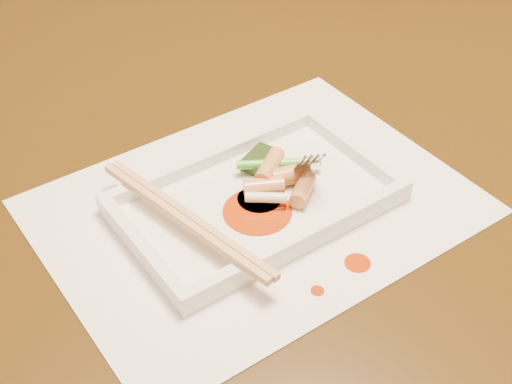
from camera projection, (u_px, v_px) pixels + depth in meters
table at (252, 179)px, 0.89m from camera, size 1.40×0.90×0.75m
placemat at (256, 207)px, 0.69m from camera, size 0.40×0.30×0.00m
sauce_splatter_a at (358, 263)px, 0.64m from camera, size 0.02×0.02×0.00m
sauce_splatter_b at (317, 291)px, 0.61m from camera, size 0.01×0.01×0.00m
plate_base at (256, 203)px, 0.69m from camera, size 0.26×0.16×0.01m
plate_rim_far at (214, 156)px, 0.73m from camera, size 0.26×0.01×0.01m
plate_rim_near at (303, 238)px, 0.64m from camera, size 0.26×0.01×0.01m
plate_rim_left at (142, 247)px, 0.63m from camera, size 0.01×0.14×0.01m
plate_rim_right at (354, 149)px, 0.74m from camera, size 0.01×0.14×0.01m
veg_piece at (261, 160)px, 0.72m from camera, size 0.05×0.04×0.01m
scallion_white at (266, 197)px, 0.67m from camera, size 0.04×0.03×0.01m
scallion_green at (279, 163)px, 0.71m from camera, size 0.08×0.05×0.01m
chopstick_a at (182, 220)px, 0.64m from camera, size 0.05×0.22×0.01m
chopstick_b at (189, 216)px, 0.64m from camera, size 0.05×0.22×0.01m
fork at (305, 104)px, 0.68m from camera, size 0.09×0.10×0.14m
sauce_blob_0 at (257, 211)px, 0.67m from camera, size 0.07×0.07×0.00m
sauce_blob_1 at (259, 199)px, 0.69m from camera, size 0.04×0.04×0.00m
rice_cake_0 at (303, 189)px, 0.68m from camera, size 0.04×0.04×0.02m
rice_cake_1 at (264, 187)px, 0.69m from camera, size 0.04×0.03×0.02m
rice_cake_2 at (270, 167)px, 0.70m from camera, size 0.05×0.04×0.02m
rice_cake_3 at (290, 175)px, 0.70m from camera, size 0.04×0.03×0.02m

